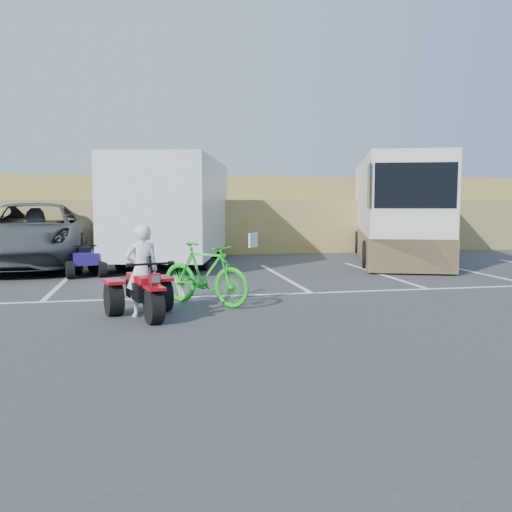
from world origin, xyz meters
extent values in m
plane|color=#373739|center=(0.00, 0.00, 0.00)|extent=(100.00, 100.00, 0.00)
cube|color=white|center=(-2.70, 5.00, 0.00)|extent=(0.12, 5.00, 0.01)
cube|color=white|center=(0.00, 5.00, 0.00)|extent=(0.12, 5.00, 0.01)
cube|color=white|center=(2.70, 5.00, 0.00)|extent=(0.12, 5.00, 0.01)
cube|color=white|center=(5.40, 5.00, 0.00)|extent=(0.12, 5.00, 0.01)
cube|color=white|center=(8.10, 5.00, 0.00)|extent=(0.12, 5.00, 0.01)
cube|color=white|center=(0.00, 2.40, 0.00)|extent=(28.00, 0.12, 0.01)
cube|color=olive|center=(0.00, 14.00, 1.00)|extent=(40.00, 6.00, 2.00)
cube|color=olive|center=(0.00, 17.50, 2.00)|extent=(40.00, 4.00, 2.20)
imported|color=white|center=(-0.77, 0.72, 0.78)|extent=(0.65, 0.51, 1.55)
imported|color=#14BF19|center=(0.36, 1.51, 0.59)|extent=(1.80, 1.75, 1.18)
imported|color=#44484C|center=(-4.08, 8.65, 0.95)|extent=(3.36, 6.94, 1.90)
cube|color=silver|center=(0.11, 8.75, 1.78)|extent=(4.27, 7.35, 2.87)
cylinder|color=black|center=(0.11, 8.75, 0.40)|extent=(2.65, 1.36, 0.80)
cube|color=silver|center=(7.61, 8.83, 1.67)|extent=(5.08, 9.29, 3.26)
cube|color=brown|center=(7.61, 8.83, 0.50)|extent=(5.13, 9.31, 0.90)
cube|color=black|center=(6.13, 4.53, 2.35)|extent=(1.97, 0.69, 1.18)
camera|label=1|loc=(-0.63, -8.49, 1.92)|focal=38.00mm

